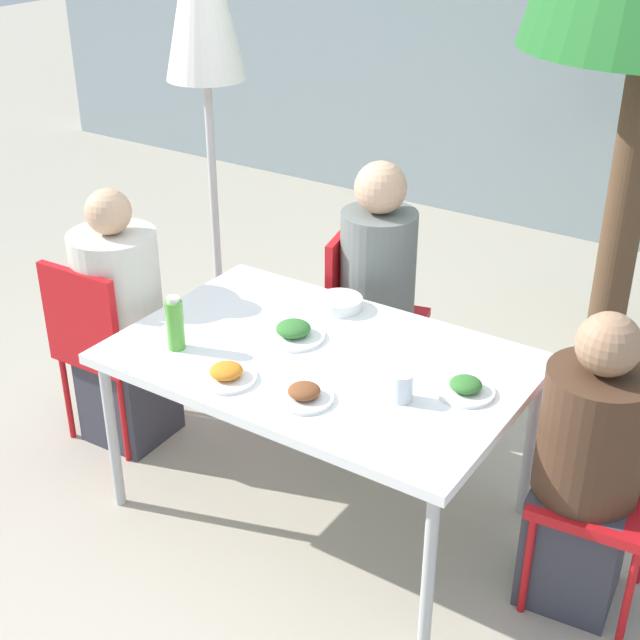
{
  "coord_description": "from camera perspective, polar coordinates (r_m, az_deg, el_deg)",
  "views": [
    {
      "loc": [
        1.59,
        -2.42,
        2.4
      ],
      "look_at": [
        0.0,
        0.0,
        0.87
      ],
      "focal_mm": 50.0,
      "sensor_mm": 36.0,
      "label": 1
    }
  ],
  "objects": [
    {
      "name": "ground_plane",
      "position": [
        3.77,
        0.0,
        -11.83
      ],
      "size": [
        24.0,
        24.0,
        0.0
      ],
      "primitive_type": "plane",
      "color": "#B2A893"
    },
    {
      "name": "building_facade",
      "position": [
        6.2,
        19.04,
        18.03
      ],
      "size": [
        10.0,
        0.2,
        3.0
      ],
      "color": "#89999E",
      "rests_on": "ground"
    },
    {
      "name": "dining_table",
      "position": [
        3.38,
        0.0,
        -2.99
      ],
      "size": [
        1.53,
        0.99,
        0.72
      ],
      "color": "white",
      "rests_on": "ground"
    },
    {
      "name": "chair_left",
      "position": [
        3.99,
        -13.82,
        -1.15
      ],
      "size": [
        0.41,
        0.41,
        0.89
      ],
      "rotation": [
        0.0,
        0.0,
        0.03
      ],
      "color": "red",
      "rests_on": "ground"
    },
    {
      "name": "person_left",
      "position": [
        3.99,
        -12.56,
        -0.48
      ],
      "size": [
        0.37,
        0.37,
        1.19
      ],
      "rotation": [
        0.0,
        0.0,
        0.03
      ],
      "color": "#383842",
      "rests_on": "ground"
    },
    {
      "name": "chair_right",
      "position": [
        3.26,
        17.82,
        -8.94
      ],
      "size": [
        0.44,
        0.44,
        0.89
      ],
      "rotation": [
        0.0,
        0.0,
        -3.04
      ],
      "color": "red",
      "rests_on": "ground"
    },
    {
      "name": "person_right",
      "position": [
        3.19,
        16.66,
        -9.41
      ],
      "size": [
        0.36,
        0.36,
        1.14
      ],
      "rotation": [
        0.0,
        0.0,
        -3.04
      ],
      "color": "#383842",
      "rests_on": "ground"
    },
    {
      "name": "chair_far",
      "position": [
        4.15,
        2.77,
        0.91
      ],
      "size": [
        0.48,
        0.48,
        0.89
      ],
      "rotation": [
        0.0,
        0.0,
        -1.33
      ],
      "color": "red",
      "rests_on": "ground"
    },
    {
      "name": "person_far",
      "position": [
        4.06,
        3.66,
        1.29
      ],
      "size": [
        0.37,
        0.37,
        1.25
      ],
      "rotation": [
        0.0,
        0.0,
        -1.33
      ],
      "color": "black",
      "rests_on": "ground"
    },
    {
      "name": "closed_umbrella",
      "position": [
        4.53,
        -7.53,
        19.35
      ],
      "size": [
        0.4,
        0.4,
        2.3
      ],
      "color": "#333333",
      "rests_on": "ground"
    },
    {
      "name": "plate_0",
      "position": [
        3.15,
        9.29,
        -4.31
      ],
      "size": [
        0.21,
        0.21,
        0.06
      ],
      "color": "white",
      "rests_on": "dining_table"
    },
    {
      "name": "plate_1",
      "position": [
        3.08,
        -1.02,
        -4.79
      ],
      "size": [
        0.21,
        0.21,
        0.06
      ],
      "color": "white",
      "rests_on": "dining_table"
    },
    {
      "name": "plate_2",
      "position": [
        3.46,
        -1.71,
        -0.77
      ],
      "size": [
        0.25,
        0.25,
        0.07
      ],
      "color": "white",
      "rests_on": "dining_table"
    },
    {
      "name": "plate_3",
      "position": [
        3.21,
        -6.01,
        -3.48
      ],
      "size": [
        0.22,
        0.22,
        0.06
      ],
      "color": "white",
      "rests_on": "dining_table"
    },
    {
      "name": "bottle",
      "position": [
        3.39,
        -9.26,
        -0.25
      ],
      "size": [
        0.07,
        0.07,
        0.22
      ],
      "color": "#51A338",
      "rests_on": "dining_table"
    },
    {
      "name": "drinking_cup",
      "position": [
        3.07,
        5.24,
        -4.28
      ],
      "size": [
        0.08,
        0.08,
        0.1
      ],
      "color": "silver",
      "rests_on": "dining_table"
    },
    {
      "name": "salad_bowl",
      "position": [
        3.68,
        1.27,
        1.09
      ],
      "size": [
        0.19,
        0.19,
        0.05
      ],
      "color": "white",
      "rests_on": "dining_table"
    }
  ]
}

